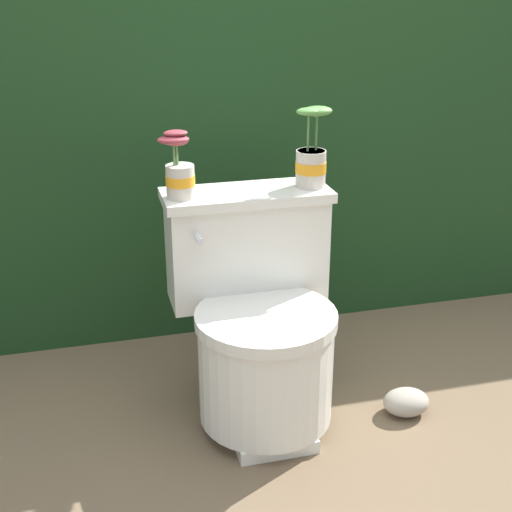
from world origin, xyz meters
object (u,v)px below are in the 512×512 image
object	(u,v)px
toilet	(259,324)
potted_plant_left	(179,171)
potted_plant_midleft	(311,158)
garden_stone	(406,402)

from	to	relation	value
toilet	potted_plant_left	world-z (taller)	potted_plant_left
toilet	potted_plant_midleft	size ratio (longest dim) A/B	2.82
toilet	potted_plant_midleft	bearing A→B (deg)	35.18
potted_plant_left	potted_plant_midleft	size ratio (longest dim) A/B	0.82
toilet	potted_plant_midleft	distance (m)	0.53
garden_stone	potted_plant_left	bearing A→B (deg)	158.43
potted_plant_left	garden_stone	bearing A→B (deg)	-21.57
potted_plant_midleft	garden_stone	size ratio (longest dim) A/B	1.65
toilet	garden_stone	size ratio (longest dim) A/B	4.66
toilet	garden_stone	distance (m)	0.54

